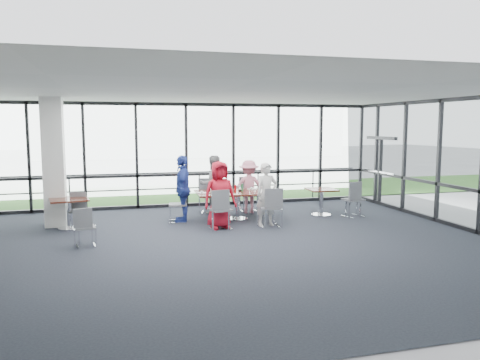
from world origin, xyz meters
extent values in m
cube|color=#1F232E|center=(0.00, 0.00, -0.01)|extent=(12.00, 10.00, 0.02)
cube|color=silver|center=(0.00, 0.00, 3.20)|extent=(12.00, 10.00, 0.04)
cube|color=silver|center=(0.00, -5.00, 1.60)|extent=(12.00, 0.10, 3.20)
cube|color=white|center=(0.00, 5.00, 1.60)|extent=(12.00, 0.10, 3.20)
cube|color=white|center=(6.00, 0.00, 1.60)|extent=(0.10, 10.00, 3.20)
cube|color=black|center=(6.00, 3.75, 1.05)|extent=(0.12, 1.60, 2.10)
cube|color=white|center=(-3.60, 3.00, 1.60)|extent=(0.50, 0.50, 3.20)
cube|color=slate|center=(0.00, 10.00, -0.02)|extent=(80.00, 70.00, 0.02)
cube|color=#2C5B26|center=(0.00, 8.00, 0.01)|extent=(80.00, 5.00, 0.01)
cube|color=silver|center=(4.00, 32.00, 3.00)|extent=(24.00, 10.00, 6.00)
cylinder|color=#2D2D33|center=(0.00, 5.60, 0.50)|extent=(12.00, 0.06, 0.06)
cube|color=#34130E|center=(1.00, 2.62, 0.73)|extent=(2.22, 1.28, 0.04)
cylinder|color=silver|center=(1.00, 2.62, 0.35)|extent=(0.12, 0.12, 0.71)
cylinder|color=silver|center=(1.00, 2.62, 0.01)|extent=(0.56, 0.56, 0.03)
cube|color=#34130E|center=(-3.25, 2.55, 0.73)|extent=(1.02, 1.02, 0.04)
cylinder|color=silver|center=(-3.25, 2.55, 0.35)|extent=(0.12, 0.12, 0.71)
cube|color=#34130E|center=(3.43, 2.56, 0.73)|extent=(0.79, 0.79, 0.04)
cylinder|color=silver|center=(3.43, 2.56, 0.35)|extent=(0.12, 0.12, 0.71)
imported|color=red|center=(0.31, 1.69, 0.83)|extent=(0.87, 0.62, 1.65)
imported|color=silver|center=(1.51, 1.64, 0.79)|extent=(0.63, 0.50, 1.59)
imported|color=slate|center=(0.54, 3.58, 0.84)|extent=(0.84, 0.56, 1.67)
imported|color=pink|center=(1.57, 3.45, 0.76)|extent=(1.06, 0.68, 1.53)
imported|color=#263B98|center=(-0.45, 2.64, 0.88)|extent=(0.75, 1.12, 1.75)
cylinder|color=white|center=(0.39, 2.33, 0.76)|extent=(0.26, 0.26, 0.01)
cylinder|color=white|center=(1.63, 2.27, 0.76)|extent=(0.23, 0.23, 0.01)
cylinder|color=white|center=(0.52, 3.08, 0.76)|extent=(0.24, 0.24, 0.01)
cylinder|color=white|center=(1.53, 3.00, 0.76)|extent=(0.26, 0.26, 0.01)
cylinder|color=white|center=(0.04, 2.60, 0.76)|extent=(0.26, 0.26, 0.01)
cylinder|color=white|center=(0.75, 2.38, 0.82)|extent=(0.07, 0.07, 0.14)
cylinder|color=white|center=(1.28, 2.34, 0.82)|extent=(0.07, 0.07, 0.13)
cylinder|color=white|center=(1.12, 2.84, 0.81)|extent=(0.06, 0.06, 0.13)
cylinder|color=white|center=(0.25, 2.52, 0.82)|extent=(0.07, 0.07, 0.14)
cube|color=beige|center=(0.77, 2.14, 0.75)|extent=(0.35, 0.31, 0.00)
cube|color=beige|center=(1.86, 2.21, 0.75)|extent=(0.37, 0.34, 0.00)
cube|color=beige|center=(1.17, 3.08, 0.75)|extent=(0.34, 0.33, 0.00)
cube|color=black|center=(1.12, 2.72, 0.77)|extent=(0.10, 0.07, 0.04)
cylinder|color=#B20006|center=(0.96, 2.66, 0.84)|extent=(0.06, 0.06, 0.18)
cylinder|color=#1F6635|center=(1.16, 2.67, 0.85)|extent=(0.05, 0.05, 0.20)
camera|label=1|loc=(-2.13, -9.36, 2.52)|focal=35.00mm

